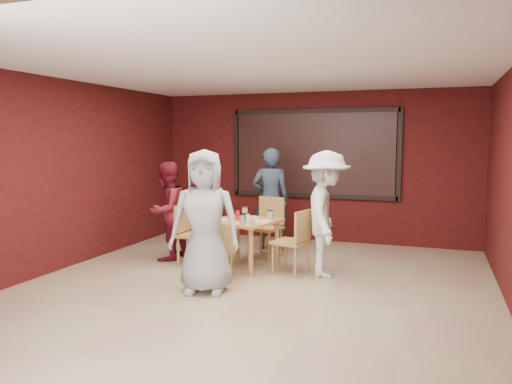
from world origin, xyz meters
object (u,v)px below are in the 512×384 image
(chair_front, at_px, (220,248))
(chair_right, at_px, (295,238))
(diner_back, at_px, (270,199))
(diner_front, at_px, (205,222))
(chair_left, at_px, (190,231))
(diner_right, at_px, (326,214))
(chair_back, at_px, (268,223))
(diner_left, at_px, (167,211))
(dining_table, at_px, (244,226))

(chair_front, relative_size, chair_right, 0.85)
(diner_back, bearing_deg, diner_front, 74.26)
(diner_front, bearing_deg, chair_right, 40.30)
(chair_left, xyz_separation_m, diner_right, (2.10, 0.06, 0.36))
(chair_back, height_order, diner_left, diner_left)
(chair_right, xyz_separation_m, diner_front, (-0.84, -1.18, 0.37))
(diner_front, height_order, diner_left, diner_front)
(diner_back, xyz_separation_m, diner_right, (1.26, -1.37, -0.01))
(chair_back, distance_m, diner_left, 1.64)
(chair_back, xyz_separation_m, diner_left, (-1.44, -0.74, 0.23))
(diner_front, distance_m, diner_back, 2.63)
(dining_table, bearing_deg, chair_front, -95.12)
(chair_back, distance_m, diner_right, 1.45)
(chair_right, distance_m, diner_left, 2.18)
(chair_front, distance_m, chair_back, 1.56)
(diner_left, bearing_deg, chair_back, 123.12)
(chair_back, height_order, chair_right, chair_back)
(dining_table, xyz_separation_m, chair_right, (0.83, -0.11, -0.11))
(diner_back, height_order, diner_right, diner_back)
(chair_front, height_order, diner_left, diner_left)
(chair_left, xyz_separation_m, chair_right, (1.68, -0.02, -0.00))
(chair_back, relative_size, diner_left, 0.62)
(chair_right, bearing_deg, diner_left, 175.16)
(chair_back, xyz_separation_m, diner_right, (1.14, -0.84, 0.33))
(chair_left, bearing_deg, diner_back, 59.59)
(chair_right, relative_size, diner_front, 0.52)
(chair_left, bearing_deg, diner_right, 1.56)
(chair_front, relative_size, chair_left, 0.85)
(diner_back, bearing_deg, chair_front, 72.87)
(diner_front, bearing_deg, chair_back, 72.33)
(diner_left, bearing_deg, chair_right, 91.28)
(chair_front, height_order, chair_right, chair_right)
(chair_back, relative_size, chair_right, 1.05)
(diner_right, bearing_deg, chair_back, 42.02)
(dining_table, distance_m, diner_back, 1.36)
(dining_table, distance_m, diner_left, 1.34)
(chair_back, relative_size, diner_front, 0.54)
(chair_left, bearing_deg, diner_left, 161.28)
(chair_back, xyz_separation_m, diner_back, (-0.13, 0.53, 0.34))
(diner_front, bearing_deg, diner_back, 75.74)
(chair_right, height_order, diner_back, diner_back)
(diner_left, height_order, diner_right, diner_right)
(chair_front, bearing_deg, chair_right, 35.02)
(chair_right, bearing_deg, diner_front, -125.41)
(chair_back, xyz_separation_m, chair_left, (-0.96, -0.90, -0.03))
(dining_table, relative_size, chair_front, 1.38)
(chair_right, distance_m, diner_right, 0.56)
(diner_back, distance_m, diner_left, 1.83)
(chair_front, bearing_deg, chair_back, 83.55)
(chair_front, height_order, chair_back, chair_back)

